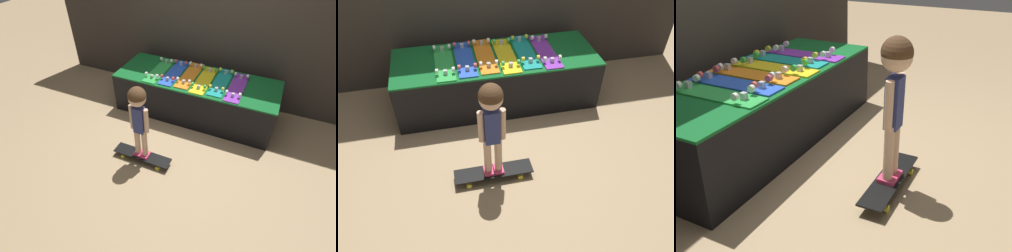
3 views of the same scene
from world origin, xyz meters
TOP-DOWN VIEW (x-y plane):
  - ground_plane at (0.00, 0.00)m, footprint 16.00×16.00m
  - back_wall at (0.00, 1.21)m, footprint 5.48×0.10m
  - display_rack at (0.00, 0.59)m, footprint 2.37×0.86m
  - skateboard_green_on_rack at (-0.59, 0.57)m, footprint 0.20×0.79m
  - skateboard_blue_on_rack at (-0.36, 0.60)m, footprint 0.20×0.79m
  - skateboard_orange_on_rack at (-0.12, 0.62)m, footprint 0.20×0.79m
  - skateboard_yellow_on_rack at (0.12, 0.57)m, footprint 0.20×0.79m
  - skateboard_teal_on_rack at (0.36, 0.61)m, footprint 0.20×0.79m
  - skateboard_purple_on_rack at (0.59, 0.57)m, footprint 0.20×0.79m
  - skateboard_on_floor at (-0.27, -0.66)m, footprint 0.77×0.18m
  - child at (-0.27, -0.66)m, footprint 0.24×0.21m

SIDE VIEW (x-z plane):
  - ground_plane at x=0.00m, z-range 0.00..0.00m
  - skateboard_on_floor at x=-0.27m, z-range 0.03..0.12m
  - display_rack at x=0.00m, z-range 0.00..0.62m
  - skateboard_green_on_rack at x=-0.59m, z-range 0.59..0.68m
  - skateboard_blue_on_rack at x=-0.36m, z-range 0.59..0.68m
  - skateboard_orange_on_rack at x=-0.12m, z-range 0.59..0.68m
  - skateboard_yellow_on_rack at x=0.12m, z-range 0.59..0.68m
  - skateboard_teal_on_rack at x=0.36m, z-range 0.59..0.68m
  - skateboard_purple_on_rack at x=0.59m, z-range 0.59..0.68m
  - child at x=-0.27m, z-range 0.29..1.31m
  - back_wall at x=0.00m, z-range 0.00..2.67m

